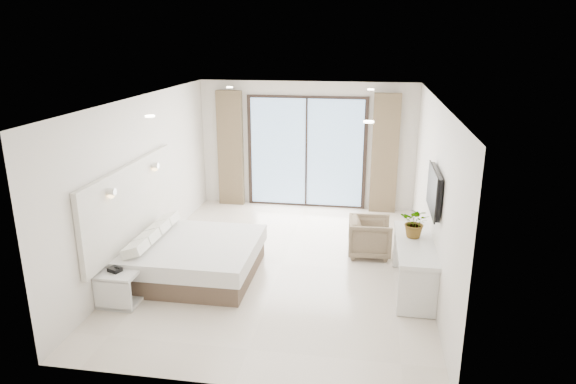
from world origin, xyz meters
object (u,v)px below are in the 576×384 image
(bed, at_px, (192,258))
(console_desk, at_px, (414,255))
(nightstand, at_px, (119,288))
(armchair, at_px, (370,235))

(bed, relative_size, console_desk, 1.15)
(nightstand, bearing_deg, armchair, 34.62)
(console_desk, bearing_deg, armchair, 117.98)
(nightstand, distance_m, console_desk, 4.21)
(bed, distance_m, console_desk, 3.38)
(bed, xyz_separation_m, nightstand, (-0.69, -1.05, -0.05))
(bed, distance_m, armchair, 2.99)
(bed, height_order, nightstand, bed)
(bed, distance_m, nightstand, 1.26)
(console_desk, distance_m, armchair, 1.37)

